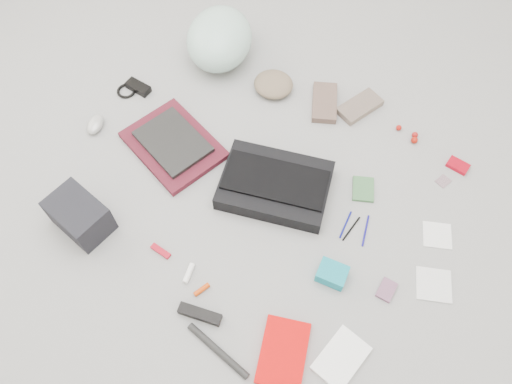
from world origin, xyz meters
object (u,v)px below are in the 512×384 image
at_px(bike_helmet, 219,39).
at_px(camera_bag, 80,216).
at_px(accordion_wallet, 332,274).
at_px(laptop, 173,142).
at_px(messenger_bag, 275,185).
at_px(book_red, 283,353).

xyz_separation_m(bike_helmet, camera_bag, (-0.03, -1.02, -0.04)).
relative_size(bike_helmet, accordion_wallet, 3.55).
distance_m(laptop, accordion_wallet, 0.85).
bearing_deg(laptop, accordion_wallet, 6.29).
bearing_deg(bike_helmet, messenger_bag, -63.25).
distance_m(bike_helmet, book_red, 1.40).
relative_size(book_red, accordion_wallet, 2.18).
bearing_deg(laptop, camera_bag, -81.61).
xyz_separation_m(messenger_bag, bike_helmet, (-0.55, 0.54, 0.08)).
height_order(laptop, book_red, laptop).
distance_m(book_red, accordion_wallet, 0.33).
xyz_separation_m(bike_helmet, accordion_wallet, (0.90, -0.78, -0.09)).
xyz_separation_m(laptop, accordion_wallet, (0.82, -0.23, -0.01)).
relative_size(messenger_bag, bike_helmet, 1.14).
height_order(messenger_bag, book_red, messenger_bag).
bearing_deg(book_red, laptop, 129.91).
xyz_separation_m(book_red, accordion_wallet, (0.04, 0.33, 0.01)).
relative_size(laptop, accordion_wallet, 2.80).
bearing_deg(messenger_bag, accordion_wallet, -46.19).
height_order(laptop, accordion_wallet, accordion_wallet).
relative_size(laptop, camera_bag, 1.34).
bearing_deg(accordion_wallet, laptop, 161.17).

